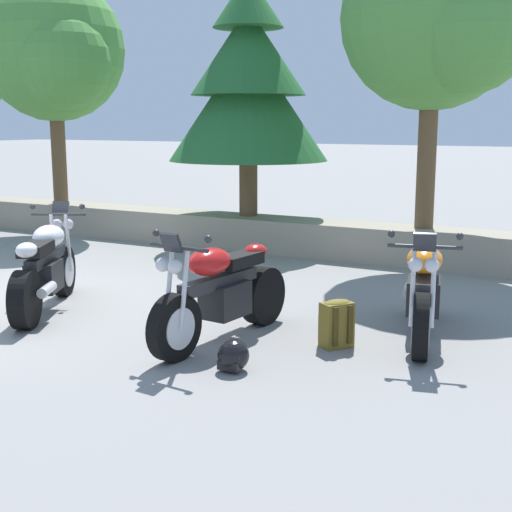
{
  "coord_description": "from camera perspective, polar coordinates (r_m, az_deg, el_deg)",
  "views": [
    {
      "loc": [
        6.68,
        -5.66,
        2.13
      ],
      "look_at": [
        2.93,
        1.2,
        0.65
      ],
      "focal_mm": 49.74,
      "sensor_mm": 36.0,
      "label": 1
    }
  ],
  "objects": [
    {
      "name": "pine_tree_mid_right",
      "position": [
        12.11,
        -0.63,
        13.71
      ],
      "size": [
        2.68,
        2.68,
        3.97
      ],
      "color": "brown",
      "rests_on": "stone_wall"
    },
    {
      "name": "leafy_tree_mid_left",
      "position": [
        14.39,
        -15.83,
        15.47
      ],
      "size": [
        2.85,
        2.71,
        4.29
      ],
      "color": "brown",
      "rests_on": "stone_wall"
    },
    {
      "name": "rider_helmet",
      "position": [
        6.2,
        -1.87,
        -8.03
      ],
      "size": [
        0.28,
        0.28,
        0.28
      ],
      "color": "black",
      "rests_on": "ground"
    },
    {
      "name": "stone_wall",
      "position": [
        12.55,
        -3.89,
        2.2
      ],
      "size": [
        36.0,
        0.8,
        0.55
      ],
      "primitive_type": "cube",
      "color": "gray",
      "rests_on": "ground"
    },
    {
      "name": "leafy_tree_far_right",
      "position": [
        10.93,
        14.59,
        17.88
      ],
      "size": [
        2.81,
        2.68,
        4.41
      ],
      "color": "brown",
      "rests_on": "stone_wall"
    },
    {
      "name": "motorcycle_white_near_left",
      "position": [
        8.43,
        -16.54,
        -0.98
      ],
      "size": [
        1.16,
        1.89,
        1.18
      ],
      "color": "black",
      "rests_on": "ground"
    },
    {
      "name": "rider_backpack",
      "position": [
        6.86,
        6.47,
        -5.33
      ],
      "size": [
        0.34,
        0.35,
        0.47
      ],
      "color": "brown",
      "rests_on": "ground"
    },
    {
      "name": "motorcycle_red_centre",
      "position": [
        6.93,
        -2.88,
        -3.02
      ],
      "size": [
        0.67,
        2.07,
        1.18
      ],
      "color": "black",
      "rests_on": "ground"
    },
    {
      "name": "motorcycle_orange_far_right",
      "position": [
        7.24,
        13.3,
        -2.7
      ],
      "size": [
        0.86,
        2.04,
        1.18
      ],
      "color": "black",
      "rests_on": "ground"
    }
  ]
}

